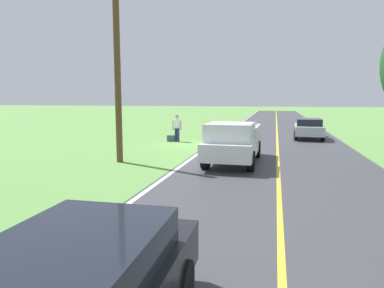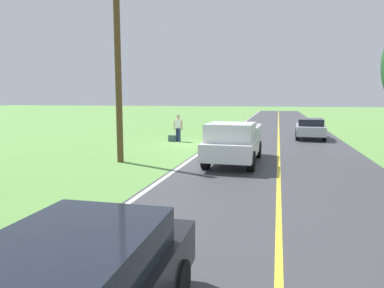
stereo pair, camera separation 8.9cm
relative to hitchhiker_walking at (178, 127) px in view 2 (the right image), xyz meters
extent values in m
plane|color=#609347|center=(-1.36, 1.26, -0.98)|extent=(200.00, 200.00, 0.00)
cube|color=#3D3D42|center=(-6.39, 1.26, -0.98)|extent=(8.29, 120.00, 0.00)
cube|color=silver|center=(-2.43, 1.26, -0.98)|extent=(0.16, 117.60, 0.00)
cube|color=gold|center=(-6.39, 1.26, -0.98)|extent=(0.14, 117.60, 0.00)
cylinder|color=navy|center=(-0.11, 0.15, -0.54)|extent=(0.18, 0.18, 0.88)
cylinder|color=navy|center=(0.11, -0.09, -0.54)|extent=(0.18, 0.18, 0.88)
cube|color=white|center=(0.00, 0.03, 0.19)|extent=(0.41, 0.27, 0.58)
sphere|color=tan|center=(0.00, 0.03, 0.59)|extent=(0.23, 0.23, 0.23)
sphere|color=#4C564C|center=(0.00, 0.03, 0.67)|extent=(0.20, 0.20, 0.20)
cube|color=#234C2D|center=(0.00, -0.17, 0.22)|extent=(0.33, 0.21, 0.44)
cylinder|color=tan|center=(-0.26, 0.06, 0.08)|extent=(0.10, 0.10, 0.58)
cylinder|color=tan|center=(0.26, 0.04, 0.08)|extent=(0.10, 0.10, 0.58)
cube|color=#384C56|center=(0.42, 0.07, -0.78)|extent=(0.47, 0.21, 0.41)
cube|color=silver|center=(-4.47, 6.55, -0.23)|extent=(2.12, 5.44, 0.70)
cube|color=silver|center=(-4.45, 7.74, 0.48)|extent=(1.89, 2.20, 0.72)
cube|color=black|center=(-4.45, 7.74, 0.55)|extent=(1.71, 1.33, 0.43)
cube|color=silver|center=(-5.44, 5.49, 0.34)|extent=(0.17, 3.03, 0.45)
cube|color=silver|center=(-3.56, 5.45, 0.34)|extent=(0.17, 3.03, 0.45)
cube|color=silver|center=(-4.53, 3.96, 0.34)|extent=(1.84, 0.14, 0.45)
cylinder|color=black|center=(-5.33, 8.32, -0.58)|extent=(0.32, 0.81, 0.80)
cylinder|color=black|center=(-3.53, 8.28, -0.58)|extent=(0.32, 0.81, 0.80)
cylinder|color=black|center=(-5.41, 5.02, -0.58)|extent=(0.32, 0.81, 0.80)
cylinder|color=black|center=(-3.61, 4.99, -0.58)|extent=(0.32, 0.81, 0.80)
cube|color=black|center=(-4.21, 18.79, 0.20)|extent=(1.67, 2.40, 0.46)
cylinder|color=black|center=(-5.04, 17.57, -0.65)|extent=(0.25, 0.66, 0.66)
cylinder|color=black|center=(-3.35, 17.60, -0.65)|extent=(0.25, 0.66, 0.66)
cube|color=#B2B7C1|center=(-8.52, -3.84, -0.34)|extent=(2.02, 4.47, 0.62)
cube|color=black|center=(-8.51, -3.64, 0.20)|extent=(1.72, 2.44, 0.46)
cylinder|color=black|center=(-7.73, -5.28, -0.65)|extent=(0.27, 0.67, 0.66)
cylinder|color=black|center=(-9.42, -5.21, -0.65)|extent=(0.27, 0.67, 0.66)
cylinder|color=black|center=(-7.62, -2.48, -0.65)|extent=(0.27, 0.67, 0.66)
cylinder|color=black|center=(-9.31, -2.41, -0.65)|extent=(0.27, 0.67, 0.66)
cylinder|color=brown|center=(0.49, 7.68, 2.91)|extent=(0.28, 0.28, 7.77)
camera|label=1|loc=(-6.21, 21.84, 1.85)|focal=32.63mm
camera|label=2|loc=(-6.29, 21.82, 1.85)|focal=32.63mm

